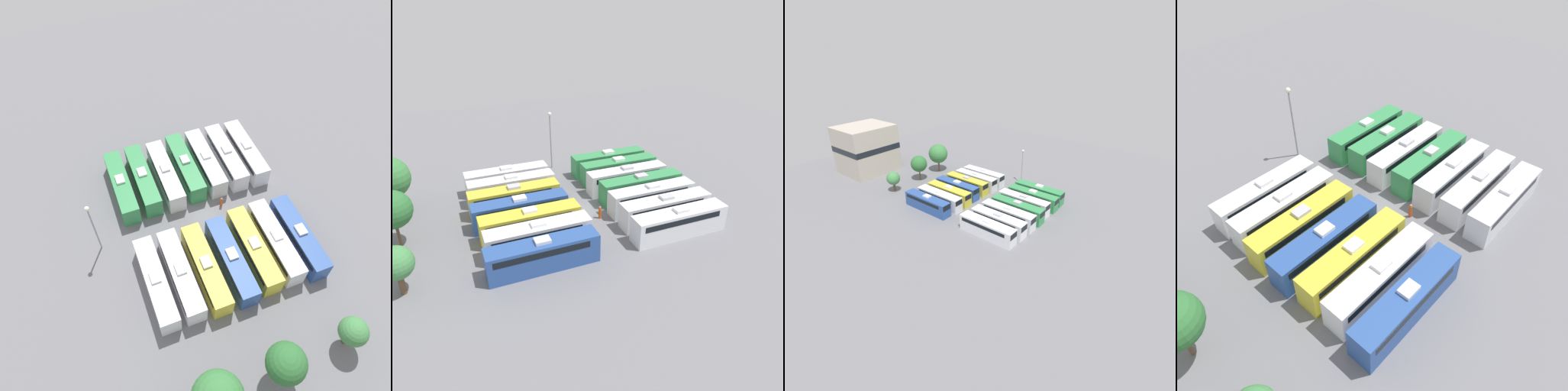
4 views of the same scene
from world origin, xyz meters
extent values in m
plane|color=slate|center=(0.00, 0.00, 0.00)|extent=(120.07, 120.07, 0.00)
cube|color=silver|center=(-9.95, -8.05, 1.62)|extent=(2.44, 11.74, 3.25)
cube|color=black|center=(-9.95, -7.75, 2.54)|extent=(2.48, 9.98, 0.71)
cube|color=black|center=(-9.95, -13.91, 2.53)|extent=(2.15, 0.08, 1.14)
cube|color=silver|center=(-9.95, -8.05, 3.42)|extent=(1.20, 1.60, 0.35)
cube|color=white|center=(-6.66, -8.25, 1.62)|extent=(2.44, 11.74, 3.25)
cube|color=black|center=(-6.66, -7.95, 2.54)|extent=(2.48, 9.98, 0.71)
cube|color=black|center=(-6.66, -14.11, 2.53)|extent=(2.15, 0.08, 1.14)
cube|color=#B2B2B7|center=(-6.66, -8.25, 3.42)|extent=(1.20, 1.60, 0.35)
cube|color=silver|center=(-3.28, -8.32, 1.62)|extent=(2.44, 11.74, 3.25)
cube|color=black|center=(-3.28, -8.02, 2.54)|extent=(2.48, 9.98, 0.71)
cube|color=black|center=(-3.28, -14.18, 2.53)|extent=(2.15, 0.08, 1.14)
cube|color=silver|center=(-3.28, -8.32, 3.42)|extent=(1.20, 1.60, 0.35)
cube|color=#338C4C|center=(-0.04, -8.52, 1.62)|extent=(2.44, 11.74, 3.25)
cube|color=black|center=(-0.04, -8.22, 2.54)|extent=(2.48, 9.98, 0.71)
cube|color=black|center=(-0.04, -14.38, 2.53)|extent=(2.15, 0.08, 1.14)
cube|color=#B2B2B7|center=(-0.04, -8.52, 3.42)|extent=(1.20, 1.60, 0.35)
cube|color=silver|center=(3.26, -8.08, 1.62)|extent=(2.44, 11.74, 3.25)
cube|color=black|center=(3.26, -7.78, 2.54)|extent=(2.48, 9.98, 0.71)
cube|color=black|center=(3.26, -13.94, 2.53)|extent=(2.15, 0.08, 1.14)
cube|color=#B2B2B7|center=(3.26, -8.08, 3.42)|extent=(1.20, 1.60, 0.35)
cube|color=#338C4C|center=(6.64, -8.44, 1.62)|extent=(2.44, 11.74, 3.25)
cube|color=black|center=(6.64, -8.14, 2.54)|extent=(2.48, 9.98, 0.71)
cube|color=black|center=(6.64, -14.30, 2.53)|extent=(2.15, 0.08, 1.14)
cube|color=white|center=(6.64, -8.44, 3.42)|extent=(1.20, 1.60, 0.35)
cube|color=#338C4C|center=(9.95, -8.25, 1.62)|extent=(2.44, 11.74, 3.25)
cube|color=black|center=(9.95, -7.95, 2.54)|extent=(2.48, 9.98, 0.71)
cube|color=black|center=(9.95, -14.11, 2.53)|extent=(2.15, 0.08, 1.14)
cube|color=white|center=(9.95, -8.25, 3.42)|extent=(1.20, 1.60, 0.35)
cube|color=#284C93|center=(-9.84, 8.43, 1.62)|extent=(2.44, 11.74, 3.25)
cube|color=black|center=(-9.84, 8.72, 2.54)|extent=(2.48, 9.98, 0.71)
cube|color=black|center=(-9.84, 2.57, 2.53)|extent=(2.15, 0.08, 1.14)
cube|color=silver|center=(-9.84, 8.43, 3.42)|extent=(1.20, 1.60, 0.35)
cube|color=silver|center=(-6.59, 7.96, 1.62)|extent=(2.44, 11.74, 3.25)
cube|color=black|center=(-6.59, 8.25, 2.54)|extent=(2.48, 9.98, 0.71)
cube|color=black|center=(-6.59, 2.10, 2.53)|extent=(2.15, 0.08, 1.14)
cube|color=white|center=(-6.59, 7.96, 3.42)|extent=(1.20, 1.60, 0.35)
cube|color=gold|center=(-3.39, 8.02, 1.62)|extent=(2.44, 11.74, 3.25)
cube|color=black|center=(-3.39, 8.32, 2.54)|extent=(2.48, 9.98, 0.71)
cube|color=black|center=(-3.39, 2.16, 2.53)|extent=(2.15, 0.08, 1.14)
cube|color=white|center=(-3.39, 8.02, 3.42)|extent=(1.20, 1.60, 0.35)
cube|color=#284C93|center=(-0.07, 8.42, 1.62)|extent=(2.44, 11.74, 3.25)
cube|color=black|center=(-0.07, 8.72, 2.54)|extent=(2.48, 9.98, 0.71)
cube|color=black|center=(-0.07, 2.56, 2.53)|extent=(2.15, 0.08, 1.14)
cube|color=white|center=(-0.07, 8.42, 3.42)|extent=(1.20, 1.60, 0.35)
cube|color=gold|center=(3.35, 8.35, 1.62)|extent=(2.44, 11.74, 3.25)
cube|color=black|center=(3.35, 8.64, 2.54)|extent=(2.48, 9.98, 0.71)
cube|color=black|center=(3.35, 2.48, 2.53)|extent=(2.15, 0.08, 1.14)
cube|color=#B2B2B7|center=(3.35, 8.35, 3.42)|extent=(1.20, 1.60, 0.35)
cube|color=silver|center=(6.58, 8.00, 1.62)|extent=(2.44, 11.74, 3.25)
cube|color=black|center=(6.58, 8.30, 2.54)|extent=(2.48, 9.98, 0.71)
cube|color=black|center=(6.58, 2.14, 2.53)|extent=(2.15, 0.08, 1.14)
cube|color=silver|center=(6.58, 8.00, 3.42)|extent=(1.20, 1.60, 0.35)
cube|color=silver|center=(9.78, 7.99, 1.62)|extent=(2.44, 11.74, 3.25)
cube|color=black|center=(9.78, 8.28, 2.54)|extent=(2.48, 9.98, 0.71)
cube|color=black|center=(9.78, 2.13, 2.53)|extent=(2.15, 0.08, 1.14)
cube|color=silver|center=(9.78, 7.99, 3.42)|extent=(1.20, 1.60, 0.35)
cylinder|color=#CC4C19|center=(-2.90, -1.06, 0.74)|extent=(0.36, 0.36, 1.48)
sphere|color=tan|center=(-2.90, -1.06, 1.60)|extent=(0.24, 0.24, 0.24)
cylinder|color=gray|center=(15.00, -0.41, 4.42)|extent=(0.20, 0.20, 8.84)
sphere|color=#EAE5C6|center=(15.00, -0.41, 9.02)|extent=(0.60, 0.60, 0.60)
cylinder|color=brown|center=(-8.40, 21.87, 1.21)|extent=(0.57, 0.57, 2.41)
sphere|color=#428447|center=(-8.40, 21.87, 3.56)|extent=(3.26, 3.26, 3.26)
cylinder|color=brown|center=(0.32, 22.26, 1.57)|extent=(0.33, 0.33, 3.14)
sphere|color=#2D6B33|center=(0.32, 22.26, 4.64)|extent=(4.30, 4.30, 4.30)
camera|label=1|loc=(12.33, 28.03, 45.28)|focal=35.00mm
camera|label=2|loc=(-40.89, 16.44, 25.05)|focal=35.00mm
camera|label=3|loc=(-49.02, -37.01, 33.21)|focal=28.00mm
camera|label=4|loc=(-19.48, 23.47, 28.75)|focal=35.00mm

